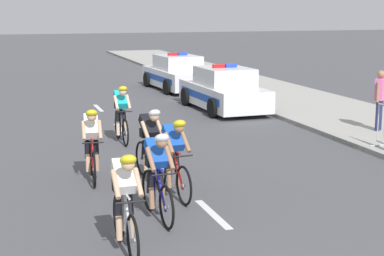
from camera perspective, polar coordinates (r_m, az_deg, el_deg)
sidewalk_slab at (r=21.71m, az=11.94°, el=1.67°), size 4.25×60.00×0.12m
kerb_edge at (r=20.78m, az=7.03°, el=1.43°), size 0.16×60.00×0.13m
lane_markings_centre at (r=12.61m, az=-1.14°, el=-5.07°), size 0.14×21.60×0.01m
cyclist_lead at (r=8.98m, az=-6.15°, el=-6.64°), size 0.42×1.72×1.56m
cyclist_second at (r=10.31m, az=-3.20°, el=-4.25°), size 0.43×1.72×1.56m
cyclist_third at (r=11.48m, az=-1.65°, el=-2.65°), size 0.44×1.72×1.56m
cyclist_fourth at (r=12.61m, az=-3.85°, el=-1.42°), size 0.45×1.72×1.56m
cyclist_fifth at (r=12.75m, az=-9.16°, el=-1.40°), size 0.45×1.72×1.56m
cyclist_sixth at (r=16.30m, az=-6.50°, el=1.38°), size 0.42×1.72×1.56m
police_car_nearest at (r=21.41m, az=2.90°, el=3.45°), size 2.09×4.44×1.59m
police_car_second at (r=26.75m, az=-1.39°, el=4.98°), size 2.21×4.50×1.59m
spectator_back at (r=17.95m, az=16.84°, el=2.82°), size 0.45×0.40×1.68m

